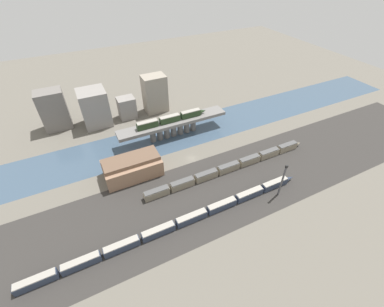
{
  "coord_description": "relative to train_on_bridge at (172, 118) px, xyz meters",
  "views": [
    {
      "loc": [
        -43.16,
        -88.2,
        84.0
      ],
      "look_at": [
        0.0,
        -0.72,
        3.77
      ],
      "focal_mm": 24.0,
      "sensor_mm": 36.0,
      "label": 1
    }
  ],
  "objects": [
    {
      "name": "ground_plane",
      "position": [
        0.35,
        -22.56,
        -11.21
      ],
      "size": [
        400.0,
        400.0,
        0.0
      ],
      "primitive_type": "plane",
      "color": "#666056"
    },
    {
      "name": "railbed_yard",
      "position": [
        0.35,
        -46.56,
        -11.2
      ],
      "size": [
        280.0,
        42.0,
        0.01
      ],
      "primitive_type": "cube",
      "color": "#33302D",
      "rests_on": "ground"
    },
    {
      "name": "river_water",
      "position": [
        0.35,
        -0.0,
        -11.2
      ],
      "size": [
        320.0,
        28.3,
        0.01
      ],
      "primitive_type": "cube",
      "color": "#3D5166",
      "rests_on": "ground"
    },
    {
      "name": "bridge",
      "position": [
        0.35,
        -0.0,
        -4.31
      ],
      "size": [
        61.42,
        8.78,
        9.44
      ],
      "color": "slate",
      "rests_on": "ground"
    },
    {
      "name": "train_on_bridge",
      "position": [
        0.0,
        0.0,
        0.0
      ],
      "size": [
        40.1,
        3.02,
        3.63
      ],
      "color": "#23381E",
      "rests_on": "bridge"
    },
    {
      "name": "train_yard_near",
      "position": [
        -21.33,
        -56.15,
        -9.51
      ],
      "size": [
        112.7,
        2.72,
        3.45
      ],
      "color": "#2D384C",
      "rests_on": "ground"
    },
    {
      "name": "train_yard_mid",
      "position": [
        13.47,
        -38.35,
        -9.33
      ],
      "size": [
        86.85,
        2.96,
        3.82
      ],
      "color": "gray",
      "rests_on": "ground"
    },
    {
      "name": "warehouse_building",
      "position": [
        -28.94,
        -20.64,
        -6.58
      ],
      "size": [
        25.56,
        14.2,
        9.74
      ],
      "color": "#937056",
      "rests_on": "ground"
    },
    {
      "name": "signal_tower",
      "position": [
        23.37,
        -60.54,
        -2.66
      ],
      "size": [
        1.0,
        0.75,
        16.85
      ],
      "color": "#4C4C51",
      "rests_on": "ground"
    },
    {
      "name": "city_block_far_left",
      "position": [
        -56.48,
        37.46,
        0.17
      ],
      "size": [
        14.24,
        10.71,
        22.76
      ],
      "primitive_type": "cube",
      "color": "slate",
      "rests_on": "ground"
    },
    {
      "name": "city_block_left",
      "position": [
        -35.28,
        31.3,
        -0.61
      ],
      "size": [
        15.07,
        15.12,
        21.19
      ],
      "primitive_type": "cube",
      "color": "gray",
      "rests_on": "ground"
    },
    {
      "name": "city_block_center",
      "position": [
        -17.19,
        30.83,
        -4.76
      ],
      "size": [
        10.15,
        8.58,
        12.9
      ],
      "primitive_type": "cube",
      "color": "gray",
      "rests_on": "ground"
    },
    {
      "name": "city_block_right",
      "position": [
        1.4,
        31.05,
        0.32
      ],
      "size": [
        13.99,
        10.25,
        23.06
      ],
      "primitive_type": "cube",
      "color": "gray",
      "rests_on": "ground"
    }
  ]
}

